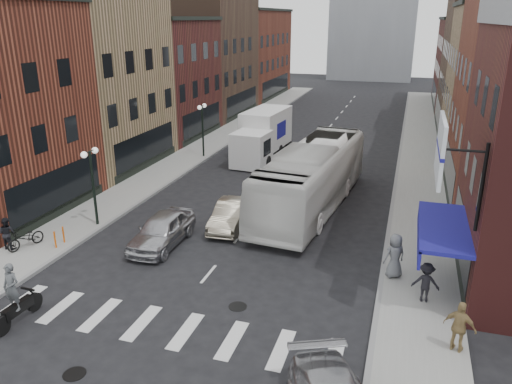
{
  "coord_description": "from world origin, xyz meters",
  "views": [
    {
      "loc": [
        7.44,
        -16.23,
        10.21
      ],
      "look_at": [
        0.65,
        5.66,
        2.17
      ],
      "focal_mm": 35.0,
      "sensor_mm": 36.0,
      "label": 1
    }
  ],
  "objects_px": {
    "parked_bicycle": "(26,238)",
    "ped_right_c": "(395,256)",
    "motorcycle_rider": "(14,296)",
    "streetlamp_far": "(202,120)",
    "bike_rack": "(59,237)",
    "sedan_left_near": "(162,230)",
    "ped_right_a": "(426,282)",
    "sedan_left_far": "(231,215)",
    "streetlamp_near": "(92,173)",
    "transit_bus": "(312,177)",
    "ped_right_b": "(460,327)",
    "ped_left_solo": "(7,233)",
    "box_truck": "(262,136)",
    "billboard_sign": "(443,151)"
  },
  "relations": [
    {
      "from": "parked_bicycle",
      "to": "ped_right_c",
      "type": "bearing_deg",
      "value": 25.56
    },
    {
      "from": "motorcycle_rider",
      "to": "parked_bicycle",
      "type": "height_order",
      "value": "motorcycle_rider"
    },
    {
      "from": "streetlamp_far",
      "to": "bike_rack",
      "type": "bearing_deg",
      "value": -90.69
    },
    {
      "from": "sedan_left_near",
      "to": "ped_right_a",
      "type": "bearing_deg",
      "value": -8.76
    },
    {
      "from": "ped_right_a",
      "to": "ped_right_c",
      "type": "height_order",
      "value": "ped_right_c"
    },
    {
      "from": "motorcycle_rider",
      "to": "ped_right_a",
      "type": "height_order",
      "value": "motorcycle_rider"
    },
    {
      "from": "motorcycle_rider",
      "to": "sedan_left_far",
      "type": "distance_m",
      "value": 11.15
    },
    {
      "from": "streetlamp_near",
      "to": "motorcycle_rider",
      "type": "height_order",
      "value": "streetlamp_near"
    },
    {
      "from": "sedan_left_near",
      "to": "parked_bicycle",
      "type": "relative_size",
      "value": 2.52
    },
    {
      "from": "motorcycle_rider",
      "to": "sedan_left_near",
      "type": "height_order",
      "value": "motorcycle_rider"
    },
    {
      "from": "streetlamp_far",
      "to": "transit_bus",
      "type": "bearing_deg",
      "value": -38.67
    },
    {
      "from": "ped_right_b",
      "to": "ped_left_solo",
      "type": "bearing_deg",
      "value": 15.11
    },
    {
      "from": "bike_rack",
      "to": "ped_right_c",
      "type": "bearing_deg",
      "value": 5.84
    },
    {
      "from": "streetlamp_near",
      "to": "bike_rack",
      "type": "distance_m",
      "value": 3.59
    },
    {
      "from": "box_truck",
      "to": "motorcycle_rider",
      "type": "xyz_separation_m",
      "value": [
        -1.96,
        -23.6,
        -0.66
      ]
    },
    {
      "from": "billboard_sign",
      "to": "bike_rack",
      "type": "distance_m",
      "value": 17.14
    },
    {
      "from": "transit_bus",
      "to": "streetlamp_far",
      "type": "bearing_deg",
      "value": 146.93
    },
    {
      "from": "streetlamp_near",
      "to": "sedan_left_far",
      "type": "relative_size",
      "value": 0.99
    },
    {
      "from": "billboard_sign",
      "to": "ped_left_solo",
      "type": "height_order",
      "value": "billboard_sign"
    },
    {
      "from": "ped_right_c",
      "to": "streetlamp_far",
      "type": "bearing_deg",
      "value": -80.3
    },
    {
      "from": "parked_bicycle",
      "to": "bike_rack",
      "type": "bearing_deg",
      "value": 46.01
    },
    {
      "from": "ped_left_solo",
      "to": "ped_right_b",
      "type": "bearing_deg",
      "value": 173.19
    },
    {
      "from": "ped_left_solo",
      "to": "ped_right_a",
      "type": "bearing_deg",
      "value": -178.3
    },
    {
      "from": "transit_bus",
      "to": "ped_right_c",
      "type": "xyz_separation_m",
      "value": [
        4.83,
        -7.16,
        -0.74
      ]
    },
    {
      "from": "ped_left_solo",
      "to": "streetlamp_far",
      "type": "bearing_deg",
      "value": -98.39
    },
    {
      "from": "billboard_sign",
      "to": "box_truck",
      "type": "distance_m",
      "value": 22.56
    },
    {
      "from": "sedan_left_far",
      "to": "transit_bus",
      "type": "bearing_deg",
      "value": 45.41
    },
    {
      "from": "box_truck",
      "to": "sedan_left_near",
      "type": "relative_size",
      "value": 1.83
    },
    {
      "from": "streetlamp_far",
      "to": "ped_left_solo",
      "type": "xyz_separation_m",
      "value": [
        -2.2,
        -17.7,
        -2.0
      ]
    },
    {
      "from": "ped_left_solo",
      "to": "ped_right_c",
      "type": "height_order",
      "value": "ped_right_c"
    },
    {
      "from": "sedan_left_near",
      "to": "ped_right_b",
      "type": "distance_m",
      "value": 13.55
    },
    {
      "from": "ped_right_a",
      "to": "sedan_left_far",
      "type": "bearing_deg",
      "value": -25.36
    },
    {
      "from": "sedan_left_near",
      "to": "ped_left_solo",
      "type": "relative_size",
      "value": 2.98
    },
    {
      "from": "billboard_sign",
      "to": "streetlamp_far",
      "type": "xyz_separation_m",
      "value": [
        -15.99,
        17.5,
        -3.22
      ]
    },
    {
      "from": "ped_right_b",
      "to": "transit_bus",
      "type": "bearing_deg",
      "value": -38.16
    },
    {
      "from": "motorcycle_rider",
      "to": "streetlamp_far",
      "type": "bearing_deg",
      "value": 97.89
    },
    {
      "from": "streetlamp_near",
      "to": "ped_right_b",
      "type": "distance_m",
      "value": 17.98
    },
    {
      "from": "sedan_left_near",
      "to": "ped_right_c",
      "type": "xyz_separation_m",
      "value": [
        10.58,
        -0.16,
        0.31
      ]
    },
    {
      "from": "billboard_sign",
      "to": "streetlamp_near",
      "type": "bearing_deg",
      "value": 167.65
    },
    {
      "from": "ped_right_b",
      "to": "billboard_sign",
      "type": "bearing_deg",
      "value": -43.11
    },
    {
      "from": "bike_rack",
      "to": "ped_right_a",
      "type": "relative_size",
      "value": 0.51
    },
    {
      "from": "bike_rack",
      "to": "sedan_left_far",
      "type": "distance_m",
      "value": 8.27
    },
    {
      "from": "streetlamp_far",
      "to": "sedan_left_far",
      "type": "relative_size",
      "value": 0.99
    },
    {
      "from": "streetlamp_near",
      "to": "ped_right_c",
      "type": "relative_size",
      "value": 2.21
    },
    {
      "from": "billboard_sign",
      "to": "box_truck",
      "type": "relative_size",
      "value": 0.45
    },
    {
      "from": "parked_bicycle",
      "to": "ped_left_solo",
      "type": "distance_m",
      "value": 0.82
    },
    {
      "from": "billboard_sign",
      "to": "streetlamp_far",
      "type": "height_order",
      "value": "billboard_sign"
    },
    {
      "from": "streetlamp_far",
      "to": "transit_bus",
      "type": "xyz_separation_m",
      "value": [
        9.99,
        -8.0,
        -1.09
      ]
    },
    {
      "from": "billboard_sign",
      "to": "ped_right_c",
      "type": "xyz_separation_m",
      "value": [
        -1.16,
        2.34,
        -5.05
      ]
    },
    {
      "from": "streetlamp_near",
      "to": "bike_rack",
      "type": "relative_size",
      "value": 5.14
    }
  ]
}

